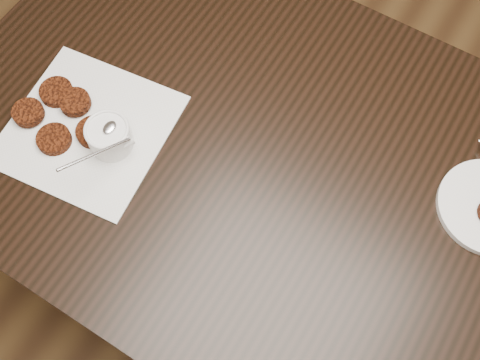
% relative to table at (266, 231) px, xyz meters
% --- Properties ---
extents(floor, '(4.00, 4.00, 0.00)m').
position_rel_table_xyz_m(floor, '(0.04, -0.11, -0.38)').
color(floor, brown).
rests_on(floor, ground).
extents(table, '(1.30, 0.83, 0.75)m').
position_rel_table_xyz_m(table, '(0.00, 0.00, 0.00)').
color(table, black).
rests_on(table, floor).
extents(napkin, '(0.32, 0.32, 0.00)m').
position_rel_table_xyz_m(napkin, '(-0.33, -0.12, 0.38)').
color(napkin, silver).
rests_on(napkin, table).
extents(sauce_ramekin, '(0.14, 0.14, 0.11)m').
position_rel_table_xyz_m(sauce_ramekin, '(-0.27, -0.13, 0.44)').
color(sauce_ramekin, silver).
rests_on(sauce_ramekin, napkin).
extents(patty_cluster, '(0.29, 0.29, 0.02)m').
position_rel_table_xyz_m(patty_cluster, '(-0.39, -0.12, 0.39)').
color(patty_cluster, '#65270D').
rests_on(patty_cluster, napkin).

